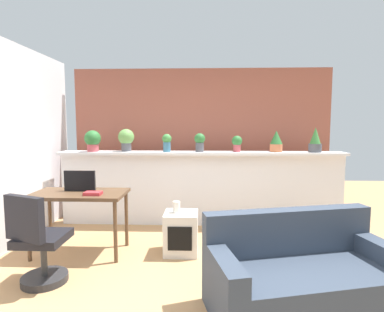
{
  "coord_description": "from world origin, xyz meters",
  "views": [
    {
      "loc": [
        0.06,
        -2.8,
        1.55
      ],
      "look_at": [
        -0.1,
        1.11,
        1.17
      ],
      "focal_mm": 29.29,
      "sensor_mm": 36.0,
      "label": 1
    }
  ],
  "objects_px": {
    "tv_monitor": "(80,181)",
    "side_cube_shelf": "(181,233)",
    "potted_plant_3": "(200,142)",
    "potted_plant_4": "(237,143)",
    "book_on_desk": "(93,193)",
    "couch": "(302,278)",
    "potted_plant_0": "(93,140)",
    "potted_plant_5": "(276,141)",
    "potted_plant_1": "(126,139)",
    "potted_plant_6": "(315,141)",
    "office_chair": "(38,246)",
    "desk": "(79,199)",
    "potted_plant_2": "(167,142)",
    "vase_on_shelf": "(176,207)"
  },
  "relations": [
    {
      "from": "potted_plant_1",
      "to": "potted_plant_2",
      "type": "distance_m",
      "value": 0.65
    },
    {
      "from": "potted_plant_0",
      "to": "desk",
      "type": "distance_m",
      "value": 1.3
    },
    {
      "from": "tv_monitor",
      "to": "book_on_desk",
      "type": "bearing_deg",
      "value": -41.75
    },
    {
      "from": "potted_plant_2",
      "to": "potted_plant_4",
      "type": "distance_m",
      "value": 1.07
    },
    {
      "from": "potted_plant_1",
      "to": "potted_plant_4",
      "type": "distance_m",
      "value": 1.71
    },
    {
      "from": "potted_plant_0",
      "to": "vase_on_shelf",
      "type": "height_order",
      "value": "potted_plant_0"
    },
    {
      "from": "potted_plant_4",
      "to": "side_cube_shelf",
      "type": "distance_m",
      "value": 1.7
    },
    {
      "from": "potted_plant_4",
      "to": "desk",
      "type": "relative_size",
      "value": 0.22
    },
    {
      "from": "desk",
      "to": "side_cube_shelf",
      "type": "distance_m",
      "value": 1.29
    },
    {
      "from": "potted_plant_4",
      "to": "vase_on_shelf",
      "type": "xyz_separation_m",
      "value": [
        -0.83,
        -1.1,
        -0.72
      ]
    },
    {
      "from": "potted_plant_3",
      "to": "office_chair",
      "type": "bearing_deg",
      "value": -128.74
    },
    {
      "from": "potted_plant_2",
      "to": "desk",
      "type": "bearing_deg",
      "value": -130.24
    },
    {
      "from": "side_cube_shelf",
      "to": "potted_plant_3",
      "type": "bearing_deg",
      "value": 79.16
    },
    {
      "from": "office_chair",
      "to": "vase_on_shelf",
      "type": "distance_m",
      "value": 1.52
    },
    {
      "from": "potted_plant_0",
      "to": "side_cube_shelf",
      "type": "xyz_separation_m",
      "value": [
        1.44,
        -1.06,
        -1.07
      ]
    },
    {
      "from": "potted_plant_1",
      "to": "potted_plant_3",
      "type": "xyz_separation_m",
      "value": [
        1.14,
        -0.04,
        -0.04
      ]
    },
    {
      "from": "book_on_desk",
      "to": "potted_plant_3",
      "type": "bearing_deg",
      "value": 46.11
    },
    {
      "from": "office_chair",
      "to": "potted_plant_0",
      "type": "bearing_deg",
      "value": 93.55
    },
    {
      "from": "tv_monitor",
      "to": "side_cube_shelf",
      "type": "height_order",
      "value": "tv_monitor"
    },
    {
      "from": "potted_plant_1",
      "to": "office_chair",
      "type": "height_order",
      "value": "potted_plant_1"
    },
    {
      "from": "tv_monitor",
      "to": "couch",
      "type": "distance_m",
      "value": 2.68
    },
    {
      "from": "potted_plant_2",
      "to": "side_cube_shelf",
      "type": "xyz_separation_m",
      "value": [
        0.29,
        -1.05,
        -1.05
      ]
    },
    {
      "from": "potted_plant_2",
      "to": "potted_plant_5",
      "type": "height_order",
      "value": "potted_plant_5"
    },
    {
      "from": "book_on_desk",
      "to": "couch",
      "type": "distance_m",
      "value": 2.36
    },
    {
      "from": "potted_plant_4",
      "to": "desk",
      "type": "distance_m",
      "value": 2.38
    },
    {
      "from": "potted_plant_5",
      "to": "office_chair",
      "type": "xyz_separation_m",
      "value": [
        -2.69,
        -1.94,
        -0.92
      ]
    },
    {
      "from": "potted_plant_2",
      "to": "potted_plant_0",
      "type": "bearing_deg",
      "value": 179.53
    },
    {
      "from": "desk",
      "to": "couch",
      "type": "distance_m",
      "value": 2.59
    },
    {
      "from": "potted_plant_3",
      "to": "side_cube_shelf",
      "type": "height_order",
      "value": "potted_plant_3"
    },
    {
      "from": "book_on_desk",
      "to": "office_chair",
      "type": "bearing_deg",
      "value": -116.1
    },
    {
      "from": "book_on_desk",
      "to": "potted_plant_2",
      "type": "bearing_deg",
      "value": 59.83
    },
    {
      "from": "potted_plant_4",
      "to": "desk",
      "type": "height_order",
      "value": "potted_plant_4"
    },
    {
      "from": "tv_monitor",
      "to": "side_cube_shelf",
      "type": "distance_m",
      "value": 1.39
    },
    {
      "from": "potted_plant_0",
      "to": "book_on_desk",
      "type": "distance_m",
      "value": 1.42
    },
    {
      "from": "potted_plant_0",
      "to": "office_chair",
      "type": "relative_size",
      "value": 0.36
    },
    {
      "from": "potted_plant_4",
      "to": "potted_plant_0",
      "type": "bearing_deg",
      "value": -178.86
    },
    {
      "from": "potted_plant_4",
      "to": "potted_plant_6",
      "type": "xyz_separation_m",
      "value": [
        1.16,
        -0.02,
        0.03
      ]
    },
    {
      "from": "desk",
      "to": "office_chair",
      "type": "bearing_deg",
      "value": -97.42
    },
    {
      "from": "potted_plant_0",
      "to": "potted_plant_2",
      "type": "distance_m",
      "value": 1.14
    },
    {
      "from": "potted_plant_5",
      "to": "desk",
      "type": "height_order",
      "value": "potted_plant_5"
    },
    {
      "from": "potted_plant_4",
      "to": "potted_plant_6",
      "type": "distance_m",
      "value": 1.17
    },
    {
      "from": "potted_plant_0",
      "to": "potted_plant_5",
      "type": "height_order",
      "value": "potted_plant_0"
    },
    {
      "from": "potted_plant_6",
      "to": "office_chair",
      "type": "xyz_separation_m",
      "value": [
        -3.26,
        -1.9,
        -0.93
      ]
    },
    {
      "from": "potted_plant_2",
      "to": "potted_plant_5",
      "type": "distance_m",
      "value": 1.66
    },
    {
      "from": "potted_plant_3",
      "to": "potted_plant_4",
      "type": "bearing_deg",
      "value": 1.98
    },
    {
      "from": "potted_plant_5",
      "to": "desk",
      "type": "distance_m",
      "value": 2.91
    },
    {
      "from": "potted_plant_4",
      "to": "side_cube_shelf",
      "type": "xyz_separation_m",
      "value": [
        -0.77,
        -1.1,
        -1.03
      ]
    },
    {
      "from": "potted_plant_5",
      "to": "couch",
      "type": "relative_size",
      "value": 0.19
    },
    {
      "from": "vase_on_shelf",
      "to": "couch",
      "type": "xyz_separation_m",
      "value": [
        1.15,
        -1.15,
        -0.29
      ]
    },
    {
      "from": "potted_plant_3",
      "to": "potted_plant_4",
      "type": "height_order",
      "value": "potted_plant_3"
    }
  ]
}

